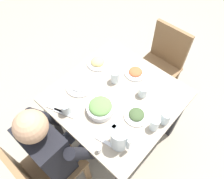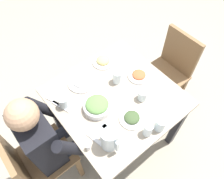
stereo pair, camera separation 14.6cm
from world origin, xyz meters
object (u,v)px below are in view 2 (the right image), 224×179
(salad_bowl, at_px, (98,106))
(water_glass_far_right, at_px, (148,129))
(dining_table, at_px, (116,105))
(water_glass_near_right, at_px, (160,124))
(chair_far, at_px, (170,69))
(plate_rice_curry, at_px, (139,75))
(plate_yoghurt, at_px, (82,81))
(water_glass_center, at_px, (64,102))
(chair_near, at_px, (34,160))
(water_glass_near_left, at_px, (142,95))
(salt_shaker, at_px, (88,147))
(water_pitcher, at_px, (110,138))
(plate_dolmas, at_px, (132,118))
(plate_fries, at_px, (103,61))
(water_glass_far_left, at_px, (117,77))
(diner_near, at_px, (54,136))

(salad_bowl, height_order, water_glass_far_right, water_glass_far_right)
(dining_table, xyz_separation_m, water_glass_near_right, (0.40, 0.06, 0.18))
(chair_far, distance_m, plate_rice_curry, 0.54)
(plate_yoghurt, bearing_deg, chair_far, 74.70)
(plate_yoghurt, height_order, water_glass_center, water_glass_center)
(chair_near, relative_size, water_glass_near_left, 9.96)
(water_glass_near_right, xyz_separation_m, salt_shaker, (-0.19, -0.47, -0.03))
(salad_bowl, xyz_separation_m, salt_shaker, (0.20, -0.23, -0.01))
(salt_shaker, bearing_deg, chair_far, 102.01)
(salt_shaker, bearing_deg, plate_yoghurt, 149.92)
(chair_near, bearing_deg, water_glass_center, 105.34)
(chair_near, relative_size, chair_far, 1.00)
(water_glass_near_right, bearing_deg, plate_yoghurt, -164.16)
(water_pitcher, distance_m, plate_dolmas, 0.26)
(chair_far, xyz_separation_m, plate_fries, (-0.30, -0.60, 0.27))
(dining_table, height_order, water_glass_center, water_glass_center)
(salad_bowl, distance_m, water_glass_far_left, 0.30)
(plate_fries, height_order, water_glass_far_right, water_glass_far_right)
(plate_fries, bearing_deg, salad_bowl, -42.85)
(diner_near, distance_m, water_glass_near_left, 0.73)
(dining_table, distance_m, water_pitcher, 0.45)
(water_glass_far_left, bearing_deg, water_glass_near_right, -4.20)
(water_glass_center, bearing_deg, plate_yoghurt, 114.10)
(water_glass_near_left, bearing_deg, chair_near, -103.43)
(water_glass_far_right, bearing_deg, salt_shaker, -113.43)
(plate_fries, bearing_deg, plate_yoghurt, -76.62)
(diner_near, height_order, water_glass_far_left, diner_near)
(dining_table, height_order, plate_fries, plate_fries)
(chair_far, xyz_separation_m, water_glass_near_right, (0.43, -0.68, 0.31))
(chair_far, xyz_separation_m, water_glass_far_right, (0.41, -0.77, 0.31))
(diner_near, xyz_separation_m, salad_bowl, (0.07, 0.36, 0.15))
(water_glass_far_left, xyz_separation_m, salt_shaker, (0.31, -0.51, -0.03))
(water_glass_near_right, relative_size, salt_shaker, 2.06)
(chair_far, relative_size, plate_yoghurt, 3.90)
(plate_yoghurt, xyz_separation_m, water_glass_near_right, (0.67, 0.19, 0.04))
(chair_near, bearing_deg, plate_yoghurt, 108.66)
(chair_far, xyz_separation_m, water_pitcher, (0.31, -1.02, 0.35))
(plate_dolmas, relative_size, water_glass_center, 1.87)
(chair_far, relative_size, plate_dolmas, 4.81)
(water_glass_center, xyz_separation_m, water_glass_far_left, (0.07, 0.45, 0.01))
(plate_dolmas, bearing_deg, dining_table, 170.37)
(dining_table, bearing_deg, water_glass_center, -116.38)
(water_pitcher, distance_m, water_glass_center, 0.45)
(diner_near, distance_m, water_glass_center, 0.26)
(plate_dolmas, relative_size, water_glass_far_right, 1.66)
(salt_shaker, bearing_deg, salad_bowl, 131.37)
(plate_rice_curry, relative_size, water_glass_far_right, 1.63)
(plate_rice_curry, height_order, plate_dolmas, plate_dolmas)
(plate_fries, bearing_deg, salt_shaker, -45.14)
(salad_bowl, bearing_deg, water_glass_near_left, 66.53)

